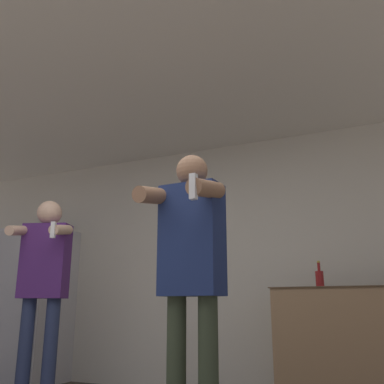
% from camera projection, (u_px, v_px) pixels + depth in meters
% --- Properties ---
extents(wall_back, '(7.00, 0.06, 2.55)m').
position_uv_depth(wall_back, '(217.00, 263.00, 4.51)').
color(wall_back, beige).
rests_on(wall_back, ground_plane).
extents(ceiling_slab, '(7.00, 3.20, 0.05)m').
position_uv_depth(ceiling_slab, '(158.00, 94.00, 3.64)').
color(ceiling_slab, silver).
rests_on(ceiling_slab, wall_back).
extents(refrigerator, '(0.69, 0.67, 1.71)m').
position_uv_depth(refrigerator, '(35.00, 304.00, 4.94)').
color(refrigerator, silver).
rests_on(refrigerator, ground_plane).
extents(counter, '(1.58, 0.63, 0.98)m').
position_uv_depth(counter, '(377.00, 349.00, 3.44)').
color(counter, '#997551').
rests_on(counter, ground_plane).
extents(bottle_short_whiskey, '(0.07, 0.07, 0.23)m').
position_uv_depth(bottle_short_whiskey, '(320.00, 278.00, 3.73)').
color(bottle_short_whiskey, maroon).
rests_on(bottle_short_whiskey, counter).
extents(person_woman_foreground, '(0.46, 0.46, 1.74)m').
position_uv_depth(person_woman_foreground, '(191.00, 264.00, 2.51)').
color(person_woman_foreground, '#38422D').
rests_on(person_woman_foreground, ground_plane).
extents(person_man_side, '(0.57, 0.57, 1.80)m').
position_uv_depth(person_man_side, '(44.00, 276.00, 3.88)').
color(person_man_side, navy).
rests_on(person_man_side, ground_plane).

